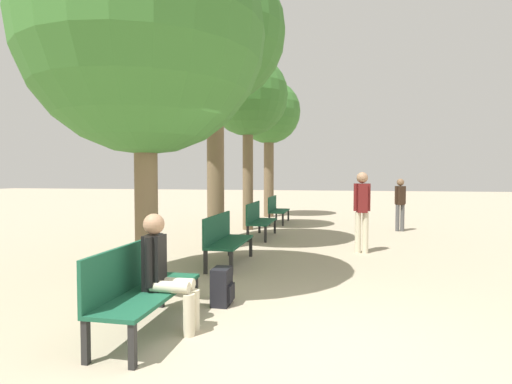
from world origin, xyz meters
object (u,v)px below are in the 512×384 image
(tree_row_2, at_px, (248,97))
(person_seated, at_px, (164,269))
(tree_row_1, at_px, (215,35))
(bench_row_0, at_px, (140,283))
(pedestrian_near, at_px, (400,201))
(tree_row_3, at_px, (269,114))
(pedestrian_mid, at_px, (362,207))
(bench_row_2, at_px, (258,218))
(backpack, at_px, (222,287))
(bench_row_1, at_px, (225,237))
(tree_row_0, at_px, (144,34))
(bench_row_3, at_px, (276,208))

(tree_row_2, distance_m, person_seated, 8.75)
(tree_row_1, relative_size, person_seated, 5.05)
(bench_row_0, xyz_separation_m, pedestrian_near, (3.93, 8.59, 0.38))
(tree_row_3, xyz_separation_m, pedestrian_mid, (3.21, -7.05, -3.13))
(bench_row_2, bearing_deg, bench_row_0, -90.00)
(pedestrian_near, bearing_deg, backpack, -113.64)
(tree_row_2, distance_m, pedestrian_mid, 5.45)
(tree_row_3, xyz_separation_m, person_seated, (0.86, -11.91, -3.46))
(tree_row_3, bearing_deg, bench_row_1, -85.97)
(tree_row_0, height_order, tree_row_3, tree_row_3)
(tree_row_0, height_order, backpack, tree_row_0)
(backpack, bearing_deg, pedestrian_near, 66.36)
(bench_row_3, relative_size, backpack, 3.43)
(bench_row_0, bearing_deg, bench_row_1, 90.00)
(tree_row_0, height_order, pedestrian_near, tree_row_0)
(bench_row_1, xyz_separation_m, pedestrian_near, (3.93, 5.28, 0.38))
(bench_row_1, distance_m, pedestrian_near, 6.60)
(pedestrian_mid, bearing_deg, tree_row_1, -176.62)
(bench_row_3, relative_size, pedestrian_mid, 0.95)
(tree_row_0, bearing_deg, tree_row_1, 90.00)
(bench_row_0, relative_size, tree_row_0, 0.31)
(bench_row_3, bearing_deg, tree_row_0, -94.08)
(tree_row_3, bearing_deg, tree_row_1, -90.00)
(tree_row_3, height_order, pedestrian_near, tree_row_3)
(bench_row_3, height_order, tree_row_0, tree_row_0)
(tree_row_3, xyz_separation_m, pedestrian_near, (4.54, -3.38, -3.23))
(person_seated, bearing_deg, bench_row_3, 91.46)
(bench_row_3, distance_m, tree_row_0, 9.13)
(pedestrian_mid, bearing_deg, backpack, -116.90)
(person_seated, xyz_separation_m, backpack, (0.37, 0.95, -0.44))
(backpack, bearing_deg, person_seated, -111.12)
(tree_row_0, height_order, tree_row_1, tree_row_1)
(bench_row_2, relative_size, tree_row_3, 0.30)
(bench_row_1, bearing_deg, tree_row_0, -107.54)
(bench_row_0, xyz_separation_m, tree_row_0, (-0.61, 1.38, 3.14))
(person_seated, distance_m, pedestrian_mid, 5.41)
(pedestrian_mid, bearing_deg, tree_row_0, -132.18)
(person_seated, height_order, pedestrian_near, pedestrian_near)
(bench_row_3, bearing_deg, bench_row_1, -90.00)
(bench_row_2, xyz_separation_m, tree_row_2, (-0.61, 1.46, 3.53))
(bench_row_1, xyz_separation_m, tree_row_3, (-0.61, 8.66, 3.61))
(bench_row_1, distance_m, person_seated, 3.26)
(backpack, height_order, pedestrian_mid, pedestrian_mid)
(tree_row_1, height_order, person_seated, tree_row_1)
(tree_row_2, distance_m, tree_row_3, 3.89)
(bench_row_2, xyz_separation_m, person_seated, (0.25, -6.56, 0.15))
(bench_row_1, height_order, bench_row_2, same)
(bench_row_0, height_order, bench_row_2, same)
(bench_row_3, height_order, tree_row_3, tree_row_3)
(tree_row_3, distance_m, pedestrian_mid, 8.36)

